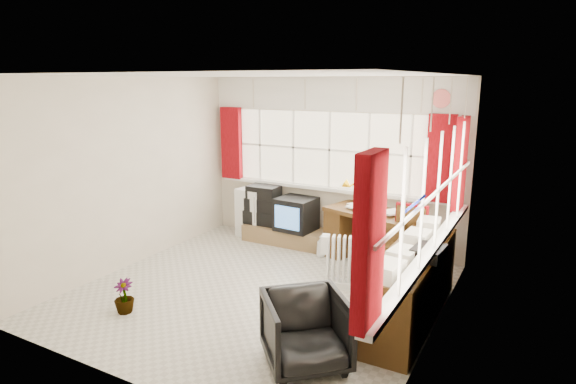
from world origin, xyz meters
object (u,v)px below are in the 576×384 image
Objects in this scene: desk at (372,234)px; credenza at (411,284)px; desk_lamp at (367,185)px; crt_tv at (296,214)px; task_chair at (408,242)px; radiator at (344,267)px; tv_bench at (288,235)px; office_chair at (306,331)px; mini_fridge at (255,212)px.

desk is 0.70× the size of credenza.
desk_lamp is 0.80× the size of crt_tv.
credenza is 3.46× the size of crt_tv.
credenza reaches higher than crt_tv.
task_chair is at bearing -16.13° from crt_tv.
desk_lamp is at bearing 96.45° from radiator.
task_chair is at bearing 42.09° from radiator.
credenza is 1.43× the size of tv_bench.
office_chair is at bearing -83.36° from desk.
desk_lamp is at bearing 124.96° from credenza.
task_chair reaches higher than office_chair.
task_chair is 0.49× the size of credenza.
office_chair is 1.40m from credenza.
mini_fridge is (-2.05, 0.26, -0.02)m from desk.
mini_fridge is at bearing 172.88° from desk.
office_chair is at bearing -60.63° from crt_tv.
crt_tv is (-2.12, 1.47, 0.10)m from credenza.
task_chair is (0.59, -0.40, 0.11)m from desk.
radiator is 2.37m from mini_fridge.
radiator is 0.32× the size of credenza.
radiator is at bearing -39.39° from tv_bench.
credenza is at bearing -55.04° from desk_lamp.
desk_lamp reaches higher than task_chair.
mini_fridge reaches higher than radiator.
radiator is 1.12× the size of crt_tv.
office_chair is at bearing -114.61° from credenza.
desk_lamp is 2.03m from mini_fridge.
office_chair is at bearing -80.75° from desk_lamp.
tv_bench is at bearing 162.43° from crt_tv.
desk_lamp reaches higher than crt_tv.
task_chair is at bearing -35.74° from desk_lamp.
mini_fridge is at bearing 149.27° from radiator.
desk_lamp is at bearing -0.12° from crt_tv.
tv_bench is 0.41m from crt_tv.
desk is 1.25m from crt_tv.
office_chair is 1.69m from radiator.
desk_lamp is 1.56m from tv_bench.
desk_lamp is 1.23m from crt_tv.
desk reaches higher than office_chair.
crt_tv is at bearing -9.02° from mini_fridge.
desk is 0.72m from task_chair.
task_chair reaches higher than mini_fridge.
tv_bench is 0.71m from mini_fridge.
credenza is 2.58× the size of mini_fridge.
desk is at bearing -7.22° from tv_bench.
desk is 2.42× the size of crt_tv.
credenza reaches higher than mini_fridge.
desk_lamp is 0.47× the size of task_chair.
tv_bench is (-2.28, 1.52, -0.27)m from credenza.
task_chair is at bearing -16.24° from tv_bench.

